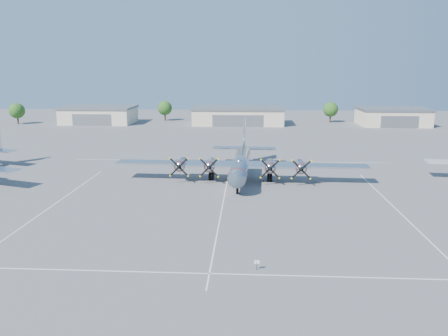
# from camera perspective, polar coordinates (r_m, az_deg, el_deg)

# --- Properties ---
(ground) EXTENTS (260.00, 260.00, 0.00)m
(ground) POSITION_cam_1_polar(r_m,az_deg,el_deg) (59.34, -0.04, -4.11)
(ground) COLOR #58585A
(ground) RESTS_ON ground
(parking_lines) EXTENTS (60.00, 50.08, 0.01)m
(parking_lines) POSITION_cam_1_polar(r_m,az_deg,el_deg) (57.67, -0.14, -4.62)
(parking_lines) COLOR silver
(parking_lines) RESTS_ON ground
(hangar_west) EXTENTS (22.60, 14.60, 5.40)m
(hangar_west) POSITION_cam_1_polar(r_m,az_deg,el_deg) (147.49, -16.01, 6.71)
(hangar_west) COLOR beige
(hangar_west) RESTS_ON ground
(hangar_center) EXTENTS (28.60, 14.60, 5.40)m
(hangar_center) POSITION_cam_1_polar(r_m,az_deg,el_deg) (139.43, 1.88, 6.87)
(hangar_center) COLOR beige
(hangar_center) RESTS_ON ground
(hangar_east) EXTENTS (20.60, 14.60, 5.40)m
(hangar_east) POSITION_cam_1_polar(r_m,az_deg,el_deg) (146.41, 21.13, 6.30)
(hangar_east) COLOR beige
(hangar_east) RESTS_ON ground
(tree_far_west) EXTENTS (4.80, 4.80, 6.64)m
(tree_far_west) POSITION_cam_1_polar(r_m,az_deg,el_deg) (153.83, -25.42, 6.77)
(tree_far_west) COLOR #382619
(tree_far_west) RESTS_ON ground
(tree_west) EXTENTS (4.80, 4.80, 6.64)m
(tree_west) POSITION_cam_1_polar(r_m,az_deg,el_deg) (149.92, -7.73, 7.76)
(tree_west) COLOR #382619
(tree_west) RESTS_ON ground
(tree_east) EXTENTS (4.80, 4.80, 6.64)m
(tree_east) POSITION_cam_1_polar(r_m,az_deg,el_deg) (147.70, 13.75, 7.43)
(tree_east) COLOR #382619
(tree_east) RESTS_ON ground
(main_bomber_b29) EXTENTS (40.19, 28.25, 8.68)m
(main_bomber_b29) POSITION_cam_1_polar(r_m,az_deg,el_deg) (70.76, 2.22, -1.31)
(main_bomber_b29) COLOR silver
(main_bomber_b29) RESTS_ON ground
(info_placard) EXTENTS (0.49, 0.05, 0.93)m
(info_placard) POSITION_cam_1_polar(r_m,az_deg,el_deg) (39.33, 4.31, -12.29)
(info_placard) COLOR black
(info_placard) RESTS_ON ground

